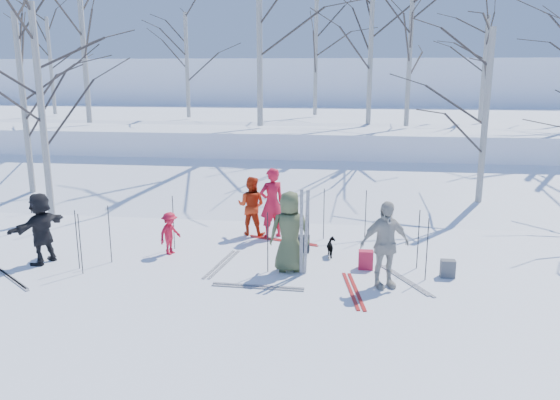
# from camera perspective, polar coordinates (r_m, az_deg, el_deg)

# --- Properties ---
(ground) EXTENTS (120.00, 120.00, 0.00)m
(ground) POSITION_cam_1_polar(r_m,az_deg,el_deg) (11.87, -0.94, -7.79)
(ground) COLOR white
(ground) RESTS_ON ground
(snow_ramp) EXTENTS (70.00, 9.49, 4.12)m
(snow_ramp) POSITION_cam_1_polar(r_m,az_deg,el_deg) (18.49, 2.20, 0.45)
(snow_ramp) COLOR white
(snow_ramp) RESTS_ON ground
(snow_plateau) EXTENTS (70.00, 18.00, 2.20)m
(snow_plateau) POSITION_cam_1_polar(r_m,az_deg,el_deg) (28.19, 4.09, 6.67)
(snow_plateau) COLOR white
(snow_plateau) RESTS_ON ground
(far_hill) EXTENTS (90.00, 30.00, 6.00)m
(far_hill) POSITION_cam_1_polar(r_m,az_deg,el_deg) (49.03, 5.60, 10.67)
(far_hill) COLOR white
(far_hill) RESTS_ON ground
(skier_olive_center) EXTENTS (0.95, 0.69, 1.78)m
(skier_olive_center) POSITION_cam_1_polar(r_m,az_deg,el_deg) (11.81, 1.02, -3.34)
(skier_olive_center) COLOR #485332
(skier_olive_center) RESTS_ON ground
(skier_red_north) EXTENTS (0.80, 0.73, 1.85)m
(skier_red_north) POSITION_cam_1_polar(r_m,az_deg,el_deg) (14.21, -0.86, -0.31)
(skier_red_north) COLOR red
(skier_red_north) RESTS_ON ground
(skier_redor_behind) EXTENTS (0.85, 0.71, 1.57)m
(skier_redor_behind) POSITION_cam_1_polar(r_m,az_deg,el_deg) (14.50, -3.02, -0.60)
(skier_redor_behind) COLOR red
(skier_redor_behind) RESTS_ON ground
(skier_red_seated) EXTENTS (0.61, 0.76, 1.03)m
(skier_red_seated) POSITION_cam_1_polar(r_m,az_deg,el_deg) (13.26, -11.43, -3.43)
(skier_red_seated) COLOR red
(skier_red_seated) RESTS_ON ground
(skier_cream_east) EXTENTS (1.14, 0.80, 1.79)m
(skier_cream_east) POSITION_cam_1_polar(r_m,az_deg,el_deg) (11.14, 10.88, -4.60)
(skier_cream_east) COLOR beige
(skier_cream_east) RESTS_ON ground
(skier_grey_west) EXTENTS (0.91, 1.60, 1.64)m
(skier_grey_west) POSITION_cam_1_polar(r_m,az_deg,el_deg) (13.45, -23.68, -2.71)
(skier_grey_west) COLOR black
(skier_grey_west) RESTS_ON ground
(dog) EXTENTS (0.32, 0.55, 0.44)m
(dog) POSITION_cam_1_polar(r_m,az_deg,el_deg) (12.96, 5.43, -4.98)
(dog) COLOR black
(dog) RESTS_ON ground
(upright_ski_left) EXTENTS (0.07, 0.16, 1.90)m
(upright_ski_left) POSITION_cam_1_polar(r_m,az_deg,el_deg) (11.55, 2.25, -3.43)
(upright_ski_left) COLOR silver
(upright_ski_left) RESTS_ON ground
(upright_ski_right) EXTENTS (0.15, 0.23, 1.89)m
(upright_ski_right) POSITION_cam_1_polar(r_m,az_deg,el_deg) (11.55, 2.77, -3.43)
(upright_ski_right) COLOR silver
(upright_ski_right) RESTS_ON ground
(ski_pair_a) EXTENTS (1.75, 2.06, 0.02)m
(ski_pair_a) POSITION_cam_1_polar(r_m,az_deg,el_deg) (11.86, 12.92, -8.12)
(ski_pair_a) COLOR silver
(ski_pair_a) RESTS_ON ground
(ski_pair_b) EXTENTS (0.79, 1.96, 0.02)m
(ski_pair_b) POSITION_cam_1_polar(r_m,az_deg,el_deg) (11.12, 7.68, -9.37)
(ski_pair_b) COLOR #A31917
(ski_pair_b) RESTS_ON ground
(ski_pair_c) EXTENTS (0.71, 1.95, 0.02)m
(ski_pair_c) POSITION_cam_1_polar(r_m,az_deg,el_deg) (12.53, -6.08, -6.66)
(ski_pair_c) COLOR silver
(ski_pair_c) RESTS_ON ground
(ski_pair_d) EXTENTS (2.04, 2.09, 0.02)m
(ski_pair_d) POSITION_cam_1_polar(r_m,az_deg,el_deg) (13.01, -26.34, -7.27)
(ski_pair_d) COLOR silver
(ski_pair_d) RESTS_ON ground
(ski_pair_e) EXTENTS (1.30, 2.02, 0.02)m
(ski_pair_e) POSITION_cam_1_polar(r_m,az_deg,el_deg) (14.11, 0.33, -4.26)
(ski_pair_e) COLOR #A31917
(ski_pair_e) RESTS_ON ground
(ski_pair_f) EXTENTS (0.32, 1.91, 0.02)m
(ski_pair_f) POSITION_cam_1_polar(r_m,az_deg,el_deg) (11.22, -2.34, -9.05)
(ski_pair_f) COLOR silver
(ski_pair_f) RESTS_ON ground
(ski_pole_a) EXTENTS (0.02, 0.02, 1.34)m
(ski_pole_a) POSITION_cam_1_polar(r_m,az_deg,el_deg) (12.39, 14.24, -4.03)
(ski_pole_a) COLOR black
(ski_pole_a) RESTS_ON ground
(ski_pole_b) EXTENTS (0.02, 0.02, 1.34)m
(ski_pole_b) POSITION_cam_1_polar(r_m,az_deg,el_deg) (11.81, -1.30, -4.46)
(ski_pole_b) COLOR black
(ski_pole_b) RESTS_ON ground
(ski_pole_c) EXTENTS (0.02, 0.02, 1.34)m
(ski_pole_c) POSITION_cam_1_polar(r_m,az_deg,el_deg) (14.09, 8.93, -1.66)
(ski_pole_c) COLOR black
(ski_pole_c) RESTS_ON ground
(ski_pole_d) EXTENTS (0.02, 0.02, 1.34)m
(ski_pole_d) POSITION_cam_1_polar(r_m,az_deg,el_deg) (14.15, 4.60, -1.47)
(ski_pole_d) COLOR black
(ski_pole_d) RESTS_ON ground
(ski_pole_e) EXTENTS (0.02, 0.02, 1.34)m
(ski_pole_e) POSITION_cam_1_polar(r_m,az_deg,el_deg) (13.58, -11.07, -2.32)
(ski_pole_e) COLOR black
(ski_pole_e) RESTS_ON ground
(ski_pole_f) EXTENTS (0.02, 0.02, 1.34)m
(ski_pole_f) POSITION_cam_1_polar(r_m,az_deg,el_deg) (12.97, -17.36, -3.44)
(ski_pole_f) COLOR black
(ski_pole_f) RESTS_ON ground
(ski_pole_g) EXTENTS (0.02, 0.02, 1.34)m
(ski_pole_g) POSITION_cam_1_polar(r_m,az_deg,el_deg) (12.80, -20.44, -3.91)
(ski_pole_g) COLOR black
(ski_pole_g) RESTS_ON ground
(ski_pole_h) EXTENTS (0.02, 0.02, 1.34)m
(ski_pole_h) POSITION_cam_1_polar(r_m,az_deg,el_deg) (12.45, -20.14, -4.35)
(ski_pole_h) COLOR black
(ski_pole_h) RESTS_ON ground
(ski_pole_i) EXTENTS (0.02, 0.02, 1.34)m
(ski_pole_i) POSITION_cam_1_polar(r_m,az_deg,el_deg) (13.75, 3.04, -1.88)
(ski_pole_i) COLOR black
(ski_pole_i) RESTS_ON ground
(ski_pole_j) EXTENTS (0.02, 0.02, 1.34)m
(ski_pole_j) POSITION_cam_1_polar(r_m,az_deg,el_deg) (11.75, 15.11, -5.03)
(ski_pole_j) COLOR black
(ski_pole_j) RESTS_ON ground
(backpack_red) EXTENTS (0.32, 0.22, 0.42)m
(backpack_red) POSITION_cam_1_polar(r_m,az_deg,el_deg) (12.27, 8.95, -6.19)
(backpack_red) COLOR #B91C38
(backpack_red) RESTS_ON ground
(backpack_grey) EXTENTS (0.30, 0.20, 0.38)m
(backpack_grey) POSITION_cam_1_polar(r_m,az_deg,el_deg) (12.20, 17.12, -6.87)
(backpack_grey) COLOR #4F5156
(backpack_grey) RESTS_ON ground
(backpack_dark) EXTENTS (0.34, 0.24, 0.40)m
(backpack_dark) POSITION_cam_1_polar(r_m,az_deg,el_deg) (13.24, 2.35, -4.60)
(backpack_dark) COLOR black
(backpack_dark) RESTS_ON ground
(birch_plateau_a) EXTENTS (5.62, 5.62, 7.18)m
(birch_plateau_a) POSITION_cam_1_polar(r_m,az_deg,el_deg) (23.82, -19.95, 16.24)
(birch_plateau_a) COLOR silver
(birch_plateau_a) RESTS_ON snow_plateau
(birch_plateau_b) EXTENTS (5.81, 5.81, 7.45)m
(birch_plateau_b) POSITION_cam_1_polar(r_m,az_deg,el_deg) (21.24, -2.17, 17.81)
(birch_plateau_b) COLOR silver
(birch_plateau_b) RESTS_ON snow_plateau
(birch_plateau_c) EXTENTS (4.79, 4.79, 5.99)m
(birch_plateau_c) POSITION_cam_1_polar(r_m,az_deg,el_deg) (22.28, 9.47, 15.55)
(birch_plateau_c) COLOR silver
(birch_plateau_c) RESTS_ON snow_plateau
(birch_plateau_d) EXTENTS (3.80, 3.80, 4.57)m
(birch_plateau_d) POSITION_cam_1_polar(r_m,az_deg,el_deg) (25.45, -9.70, 13.66)
(birch_plateau_d) COLOR silver
(birch_plateau_d) RESTS_ON snow_plateau
(birch_plateau_f) EXTENTS (3.78, 3.78, 4.55)m
(birch_plateau_f) POSITION_cam_1_polar(r_m,az_deg,el_deg) (29.07, -22.83, 12.75)
(birch_plateau_f) COLOR silver
(birch_plateau_f) RESTS_ON snow_plateau
(birch_plateau_g) EXTENTS (3.59, 3.59, 4.27)m
(birch_plateau_g) POSITION_cam_1_polar(r_m,az_deg,el_deg) (24.60, 20.54, 12.68)
(birch_plateau_g) COLOR silver
(birch_plateau_g) RESTS_ON snow_plateau
(birch_plateau_i) EXTENTS (4.25, 4.25, 5.21)m
(birch_plateau_i) POSITION_cam_1_polar(r_m,az_deg,el_deg) (21.62, 13.40, 14.42)
(birch_plateau_i) COLOR silver
(birch_plateau_i) RESTS_ON snow_plateau
(birch_plateau_j) EXTENTS (4.42, 4.42, 5.45)m
(birch_plateau_j) POSITION_cam_1_polar(r_m,az_deg,el_deg) (26.55, 3.76, 14.75)
(birch_plateau_j) COLOR silver
(birch_plateau_j) RESTS_ON snow_plateau
(birch_edge_a) EXTENTS (4.87, 4.87, 6.09)m
(birch_edge_a) POSITION_cam_1_polar(r_m,az_deg,el_deg) (16.84, -23.61, 8.06)
(birch_edge_a) COLOR silver
(birch_edge_a) RESTS_ON ground
(birch_edge_d) EXTENTS (4.84, 4.84, 6.06)m
(birch_edge_d) POSITION_cam_1_polar(r_m,az_deg,el_deg) (19.39, -25.15, 8.43)
(birch_edge_d) COLOR silver
(birch_edge_d) RESTS_ON ground
(birch_edge_e) EXTENTS (4.44, 4.44, 5.48)m
(birch_edge_e) POSITION_cam_1_polar(r_m,az_deg,el_deg) (17.07, 20.61, 7.35)
(birch_edge_e) COLOR silver
(birch_edge_e) RESTS_ON ground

